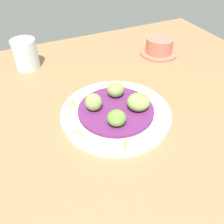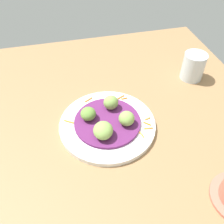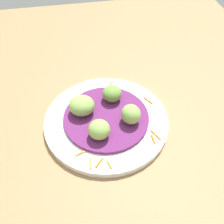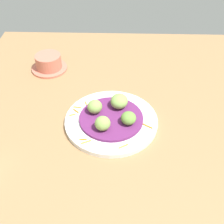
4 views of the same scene
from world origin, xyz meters
The scene contains 8 objects.
table_surface centered at (0.00, 0.00, 1.00)cm, with size 110.00×110.00×2.00cm, color #936D47.
main_plate centered at (-4.95, -3.20, 2.73)cm, with size 27.39×27.39×1.46cm, color white.
cabbage_bed centered at (-4.95, -3.20, 3.87)cm, with size 18.81×18.81×0.82cm, color #60235B.
carrot_garnish centered at (-8.76, -5.73, 3.66)cm, with size 24.52×19.22×0.40cm.
guac_scoop_left centered at (-9.87, -0.97, 6.27)cm, with size 4.38×4.44×3.98cm, color #84A851.
guac_scoop_center centered at (-7.18, -8.12, 6.38)cm, with size 4.14×4.38×4.20cm, color #84A851.
guac_scoop_right centered at (-0.03, -5.43, 6.09)cm, with size 4.40×4.33×3.61cm, color olive.
guac_scoop_back centered at (-2.72, 1.72, 6.35)cm, with size 5.21×5.59×4.13cm, color #84A851.
Camera 3 is at (-41.59, 2.41, 46.72)cm, focal length 41.29 mm.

